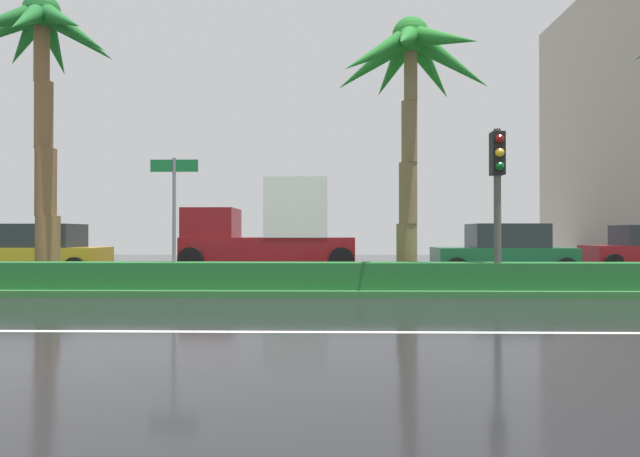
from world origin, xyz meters
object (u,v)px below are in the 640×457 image
palm_tree_mid_left (43,59)px  street_name_sign (174,204)px  palm_tree_centre_left (410,74)px  car_in_traffic_leading (40,251)px  car_in_traffic_second (503,252)px  traffic_signal_median_right (498,179)px  box_truck_lead (271,230)px

palm_tree_mid_left → street_name_sign: bearing=-18.1°
palm_tree_centre_left → car_in_traffic_leading: 13.01m
street_name_sign → car_in_traffic_second: street_name_sign is taller
palm_tree_mid_left → traffic_signal_median_right: bearing=-7.6°
traffic_signal_median_right → car_in_traffic_leading: size_ratio=0.84×
palm_tree_mid_left → box_truck_lead: palm_tree_mid_left is taller
palm_tree_centre_left → traffic_signal_median_right: 3.40m
palm_tree_centre_left → traffic_signal_median_right: (1.78, -1.11, -2.68)m
traffic_signal_median_right → car_in_traffic_leading: 14.40m
palm_tree_mid_left → street_name_sign: palm_tree_mid_left is taller
palm_tree_mid_left → street_name_sign: size_ratio=2.46×
street_name_sign → car_in_traffic_second: bearing=29.2°
street_name_sign → box_truck_lead: bearing=80.5°
palm_tree_centre_left → traffic_signal_median_right: size_ratio=1.82×
car_in_traffic_second → car_in_traffic_leading: bearing=-0.1°
car_in_traffic_second → palm_tree_centre_left: bearing=49.6°
palm_tree_centre_left → car_in_traffic_leading: size_ratio=1.52×
palm_tree_mid_left → box_truck_lead: bearing=53.7°
palm_tree_centre_left → car_in_traffic_leading: palm_tree_centre_left is taller
car_in_traffic_leading → car_in_traffic_second: size_ratio=1.00×
car_in_traffic_second → traffic_signal_median_right: bearing=71.1°
traffic_signal_median_right → street_name_sign: traffic_signal_median_right is taller
street_name_sign → traffic_signal_median_right: bearing=-2.0°
traffic_signal_median_right → car_in_traffic_second: bearing=71.1°
palm_tree_mid_left → car_in_traffic_leading: size_ratio=1.71×
palm_tree_centre_left → car_in_traffic_second: bearing=49.6°
palm_tree_mid_left → palm_tree_centre_left: size_ratio=1.13×
street_name_sign → car_in_traffic_leading: size_ratio=0.70×
street_name_sign → box_truck_lead: (1.36, 8.14, -0.53)m
car_in_traffic_second → palm_tree_mid_left: bearing=16.8°
palm_tree_mid_left → street_name_sign: 5.43m
box_truck_lead → palm_tree_mid_left: bearing=53.7°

